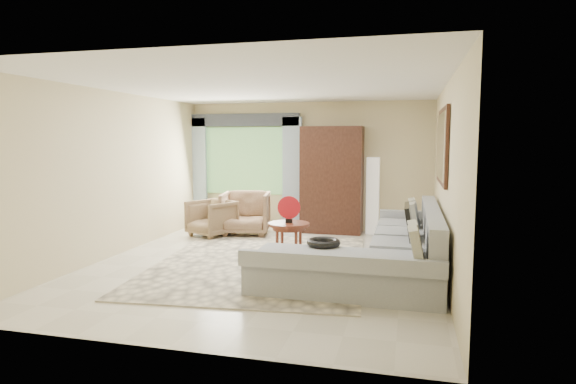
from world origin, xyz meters
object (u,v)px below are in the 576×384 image
(tv_screen, at_px, (409,222))
(coffee_table, at_px, (289,242))
(potted_plant, at_px, (215,214))
(armoire, at_px, (332,180))
(sectional_sofa, at_px, (388,255))
(armchair_right, at_px, (246,213))
(floor_lamp, at_px, (373,196))
(armchair_left, at_px, (212,218))

(tv_screen, xyz_separation_m, coffee_table, (-1.73, 0.15, -0.40))
(potted_plant, distance_m, armoire, 2.53)
(armoire, bearing_deg, sectional_sofa, -66.94)
(coffee_table, distance_m, armchair_right, 2.36)
(sectional_sofa, bearing_deg, potted_plant, 143.65)
(potted_plant, bearing_deg, tv_screen, -32.72)
(sectional_sofa, bearing_deg, tv_screen, 32.28)
(tv_screen, height_order, floor_lamp, floor_lamp)
(coffee_table, bearing_deg, potted_plant, 132.64)
(tv_screen, bearing_deg, armchair_left, 154.23)
(coffee_table, distance_m, armchair_left, 2.52)
(armchair_left, bearing_deg, floor_lamp, 45.55)
(potted_plant, height_order, armoire, armoire)
(sectional_sofa, height_order, armchair_left, sectional_sofa)
(coffee_table, bearing_deg, tv_screen, -5.04)
(tv_screen, bearing_deg, floor_lamp, 104.09)
(armchair_right, xyz_separation_m, potted_plant, (-0.82, 0.42, -0.12))
(armchair_right, bearing_deg, coffee_table, -66.30)
(armchair_left, height_order, floor_lamp, floor_lamp)
(tv_screen, bearing_deg, armoire, 118.80)
(armchair_right, distance_m, armoire, 1.82)
(floor_lamp, bearing_deg, sectional_sofa, -81.67)
(tv_screen, height_order, armchair_right, tv_screen)
(tv_screen, relative_size, armchair_left, 0.97)
(tv_screen, relative_size, armoire, 0.35)
(floor_lamp, bearing_deg, tv_screen, -75.91)
(coffee_table, relative_size, armchair_left, 0.80)
(coffee_table, xyz_separation_m, armchair_right, (-1.35, 1.93, 0.10))
(sectional_sofa, distance_m, coffee_table, 1.50)
(potted_plant, xyz_separation_m, armoire, (2.40, 0.22, 0.75))
(armchair_right, distance_m, potted_plant, 0.93)
(sectional_sofa, height_order, tv_screen, tv_screen)
(sectional_sofa, relative_size, floor_lamp, 2.31)
(armchair_right, relative_size, armoire, 0.44)
(potted_plant, bearing_deg, armoire, 5.27)
(tv_screen, xyz_separation_m, armchair_left, (-3.66, 1.77, -0.37))
(armchair_left, distance_m, floor_lamp, 3.16)
(tv_screen, height_order, armoire, armoire)
(sectional_sofa, relative_size, coffee_table, 5.65)
(armoire, height_order, floor_lamp, armoire)
(coffee_table, height_order, floor_lamp, floor_lamp)
(sectional_sofa, height_order, armchair_right, sectional_sofa)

